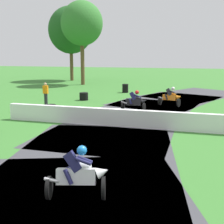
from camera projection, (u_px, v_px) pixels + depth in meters
The scene contains 11 objects.
ground_plane at pixel (116, 126), 15.49m from camera, with size 120.00×120.00×0.00m, color #38752D.
track_asphalt at pixel (147, 128), 15.05m from camera, with size 12.13×37.97×0.01m.
motorcycle_lead_orange at pixel (171, 97), 21.26m from camera, with size 1.74×1.19×1.43m.
motorcycle_chase_black at pixel (135, 101), 19.39m from camera, with size 1.71×0.93×1.42m.
motorcycle_trailing_white at pixel (79, 174), 7.77m from camera, with size 1.68×1.06×1.43m.
tire_stack_near at pixel (125, 88), 28.41m from camera, with size 0.56×0.56×0.80m.
tire_stack_mid_a at pixel (84, 96), 23.90m from camera, with size 0.68×0.68×0.60m.
tire_stack_mid_b at pixel (51, 108), 19.61m from camera, with size 0.60×0.60×0.40m.
track_marshal at pixel (46, 94), 21.38m from camera, with size 0.34×0.24×1.63m.
tree_far_left at pixel (82, 24), 34.16m from camera, with size 4.74×4.74×9.43m.
tree_far_right at pixel (71, 30), 39.45m from camera, with size 5.80×5.80×9.63m.
Camera 1 is at (3.68, -14.61, 3.71)m, focal length 48.59 mm.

